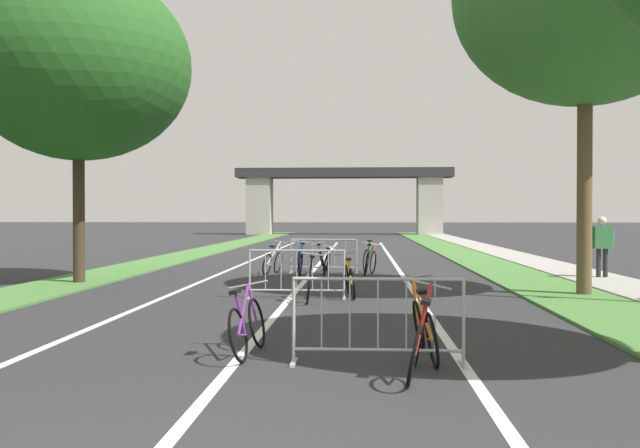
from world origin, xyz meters
name	(u,v)px	position (x,y,z in m)	size (l,w,h in m)	color
grass_verge_left	(201,252)	(-6.03, 28.17, 0.03)	(2.06, 68.86, 0.05)	#477A38
grass_verge_right	(459,253)	(6.03, 28.17, 0.03)	(2.06, 68.86, 0.05)	#477A38
sidewalk_path_right	(501,253)	(7.96, 28.17, 0.04)	(1.81, 68.86, 0.08)	#9E9B93
lane_stripe_center	(317,267)	(0.00, 19.92, 0.00)	(0.14, 39.84, 0.01)	silver
lane_stripe_right_lane	(397,267)	(2.75, 19.92, 0.00)	(0.14, 39.84, 0.01)	silver
lane_stripe_left_lane	(238,266)	(-2.75, 19.92, 0.00)	(0.14, 39.84, 0.01)	silver
overpass_bridge	(344,191)	(0.00, 56.91, 3.91)	(19.13, 2.89, 5.89)	#2D2D30
tree_left_cypress_far	(78,65)	(-5.77, 13.79, 5.64)	(5.78, 5.78, 8.11)	#3D2D1E
crowd_barrier_nearest	(378,322)	(1.73, 4.81, 0.51)	(2.09, 0.45, 1.05)	#ADADB2
crowd_barrier_second	(297,275)	(0.15, 11.08, 0.51)	(2.09, 0.47, 1.05)	#ADADB2
crowd_barrier_third	(324,256)	(0.38, 17.35, 0.51)	(2.11, 0.56, 1.05)	#ADADB2
bicycle_orange_0	(424,328)	(2.31, 5.19, 0.38)	(0.52, 1.76, 1.03)	black
bicycle_silver_1	(273,262)	(-1.11, 16.82, 0.37)	(0.67, 1.61, 1.01)	black
bicycle_teal_2	(322,260)	(0.30, 17.78, 0.38)	(0.57, 1.76, 0.94)	black
bicycle_green_3	(367,262)	(1.71, 16.93, 0.39)	(0.50, 1.75, 0.96)	black
bicycle_purple_4	(247,326)	(0.07, 5.28, 0.38)	(0.53, 1.64, 0.92)	black
bicycle_red_5	(418,342)	(2.16, 4.25, 0.38)	(0.64, 1.70, 1.04)	black
bicycle_blue_6	(300,262)	(-0.31, 16.83, 0.38)	(0.55, 1.69, 1.02)	black
bicycle_black_7	(309,283)	(0.45, 10.71, 0.37)	(0.48, 1.70, 0.99)	black
bicycle_yellow_8	(349,280)	(1.27, 11.49, 0.37)	(0.52, 1.74, 0.96)	black
bicycle_white_9	(327,263)	(0.51, 16.89, 0.36)	(0.42, 1.69, 0.86)	black
bicycle_orange_10	(369,260)	(1.78, 17.74, 0.39)	(0.64, 1.68, 1.00)	black
pedestrian_pushing_bike	(602,241)	(8.14, 15.71, 1.06)	(0.63, 0.30, 1.74)	#262628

